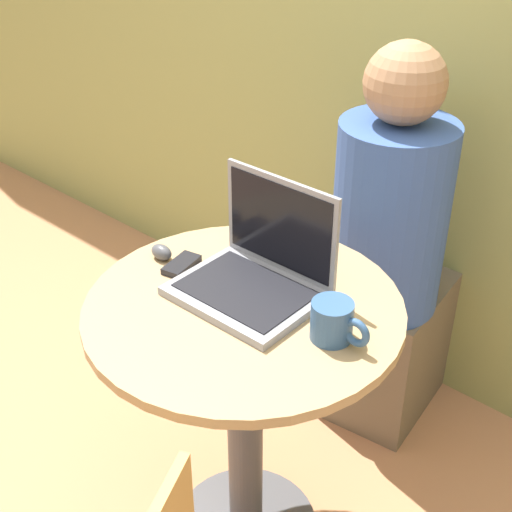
# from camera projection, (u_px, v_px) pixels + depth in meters

# --- Properties ---
(round_table) EXTENTS (0.72, 0.72, 0.77)m
(round_table) POSITION_uv_depth(u_px,v_px,m) (245.00, 378.00, 1.70)
(round_table) COLOR #4C4C51
(round_table) RESTS_ON ground_plane
(laptop) EXTENTS (0.32, 0.25, 0.25)m
(laptop) POSITION_uv_depth(u_px,v_px,m) (257.00, 270.00, 1.61)
(laptop) COLOR gray
(laptop) RESTS_ON round_table
(cell_phone) EXTENTS (0.07, 0.11, 0.02)m
(cell_phone) POSITION_uv_depth(u_px,v_px,m) (182.00, 265.00, 1.71)
(cell_phone) COLOR black
(cell_phone) RESTS_ON round_table
(computer_mouse) EXTENTS (0.06, 0.04, 0.04)m
(computer_mouse) POSITION_uv_depth(u_px,v_px,m) (162.00, 252.00, 1.74)
(computer_mouse) COLOR #4C4C51
(computer_mouse) RESTS_ON round_table
(coffee_cup) EXTENTS (0.14, 0.09, 0.09)m
(coffee_cup) POSITION_uv_depth(u_px,v_px,m) (334.00, 322.00, 1.46)
(coffee_cup) COLOR #335684
(coffee_cup) RESTS_ON round_table
(person_seated) EXTENTS (0.36, 0.52, 1.23)m
(person_seated) POSITION_uv_depth(u_px,v_px,m) (391.00, 274.00, 2.14)
(person_seated) COLOR brown
(person_seated) RESTS_ON ground_plane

